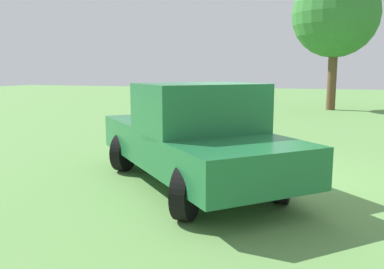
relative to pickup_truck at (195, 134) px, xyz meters
The scene contains 4 objects.
ground_plane 1.53m from the pickup_truck, 137.32° to the left, with size 80.00×80.00×0.00m, color #5B8C47.
pickup_truck is the anchor object (origin of this frame).
tree_back_left 16.21m from the pickup_truck, behind, with size 4.31×4.31×6.98m.
traffic_cone 5.23m from the pickup_truck, 148.23° to the right, with size 0.32×0.32×0.55m, color orange.
Camera 1 is at (7.36, 1.38, 2.00)m, focal length 37.55 mm.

